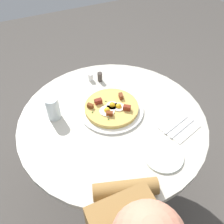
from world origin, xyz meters
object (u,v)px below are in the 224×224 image
object	(u,v)px
breakfast_pizza	(111,107)
bread_plate	(164,157)
fork	(176,124)
pepper_shaker	(100,77)
salt_shaker	(91,77)
knife	(182,128)
pizza_plate	(111,110)
dining_table	(112,140)
water_glass	(53,108)

from	to	relation	value
breakfast_pizza	bread_plate	distance (m)	0.38
fork	pepper_shaker	bearing A→B (deg)	-83.77
fork	salt_shaker	xyz separation A→B (m)	(0.52, 0.26, 0.02)
knife	pepper_shaker	size ratio (longest dim) A/B	3.15
knife	pepper_shaker	bearing A→B (deg)	-84.17
knife	breakfast_pizza	bearing A→B (deg)	-61.95
pizza_plate	pepper_shaker	world-z (taller)	pepper_shaker
pepper_shaker	salt_shaker	bearing A→B (deg)	59.40
dining_table	pepper_shaker	distance (m)	0.38
breakfast_pizza	fork	world-z (taller)	breakfast_pizza
fork	water_glass	size ratio (longest dim) A/B	1.43
water_glass	knife	bearing A→B (deg)	-121.88
breakfast_pizza	knife	world-z (taller)	breakfast_pizza
knife	pepper_shaker	xyz separation A→B (m)	(0.52, 0.23, 0.02)
salt_shaker	bread_plate	bearing A→B (deg)	-171.34
dining_table	bread_plate	distance (m)	0.37
pizza_plate	fork	size ratio (longest dim) A/B	1.89
dining_table	pepper_shaker	world-z (taller)	pepper_shaker
pizza_plate	water_glass	distance (m)	0.30
salt_shaker	pepper_shaker	distance (m)	0.06
fork	knife	size ratio (longest dim) A/B	1.00
breakfast_pizza	pepper_shaker	xyz separation A→B (m)	(0.26, -0.04, 0.00)
breakfast_pizza	fork	distance (m)	0.34
dining_table	water_glass	size ratio (longest dim) A/B	7.70
pizza_plate	fork	distance (m)	0.34
pizza_plate	dining_table	bearing A→B (deg)	160.73
fork	knife	world-z (taller)	same
pizza_plate	fork	world-z (taller)	pizza_plate
fork	water_glass	distance (m)	0.63
dining_table	bread_plate	xyz separation A→B (m)	(-0.31, -0.11, 0.18)
breakfast_pizza	knife	size ratio (longest dim) A/B	1.58
pizza_plate	salt_shaker	bearing A→B (deg)	1.52
salt_shaker	pepper_shaker	bearing A→B (deg)	-120.60
knife	pepper_shaker	world-z (taller)	pepper_shaker
knife	fork	bearing A→B (deg)	-90.00
breakfast_pizza	bread_plate	xyz separation A→B (m)	(-0.37, -0.09, -0.02)
water_glass	salt_shaker	size ratio (longest dim) A/B	2.76
water_glass	salt_shaker	distance (m)	0.35
dining_table	knife	size ratio (longest dim) A/B	5.39
pepper_shaker	pizza_plate	bearing A→B (deg)	170.98
fork	salt_shaker	size ratio (longest dim) A/B	3.95
pizza_plate	breakfast_pizza	bearing A→B (deg)	155.05
pepper_shaker	dining_table	bearing A→B (deg)	169.05
breakfast_pizza	water_glass	world-z (taller)	water_glass
fork	water_glass	xyz separation A→B (m)	(0.31, 0.54, 0.06)
pizza_plate	pepper_shaker	size ratio (longest dim) A/B	5.95
breakfast_pizza	water_glass	distance (m)	0.30
dining_table	fork	bearing A→B (deg)	-121.93
pizza_plate	salt_shaker	world-z (taller)	salt_shaker
pepper_shaker	breakfast_pizza	bearing A→B (deg)	170.88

